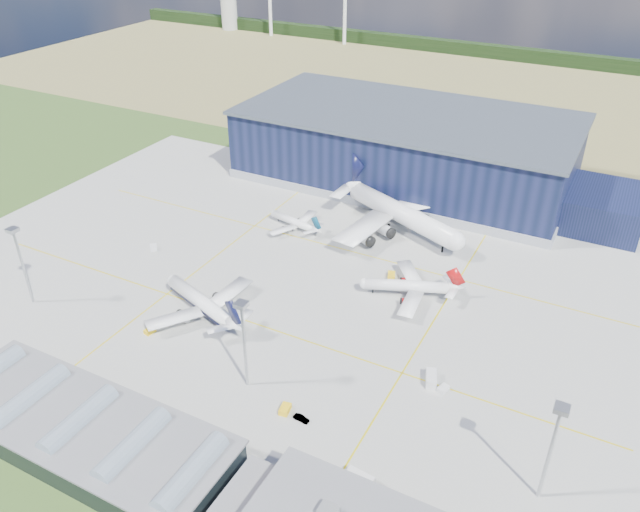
{
  "coord_description": "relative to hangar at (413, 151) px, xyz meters",
  "views": [
    {
      "loc": [
        74.37,
        -116.92,
        99.21
      ],
      "look_at": [
        4.07,
        17.04,
        7.54
      ],
      "focal_mm": 35.0,
      "sensor_mm": 36.0,
      "label": 1
    }
  ],
  "objects": [
    {
      "name": "light_mast_east",
      "position": [
        72.19,
        -124.8,
        3.82
      ],
      "size": [
        2.6,
        2.6,
        23.0
      ],
      "color": "#A9ACB0",
      "rests_on": "ground"
    },
    {
      "name": "apron",
      "position": [
        -2.81,
        -84.8,
        -11.59
      ],
      "size": [
        220.0,
        160.0,
        0.08
      ],
      "color": "gray",
      "rests_on": "ground"
    },
    {
      "name": "light_mast_center",
      "position": [
        7.19,
        -124.8,
        3.82
      ],
      "size": [
        2.6,
        2.6,
        23.0
      ],
      "color": "#A9ACB0",
      "rests_on": "ground"
    },
    {
      "name": "gse_van_b",
      "position": [
        44.17,
        -104.68,
        -10.43
      ],
      "size": [
        3.96,
        5.65,
        2.36
      ],
      "primitive_type": "cube",
      "rotation": [
        0.0,
        0.0,
        0.34
      ],
      "color": "silver",
      "rests_on": "ground"
    },
    {
      "name": "gse_tug_a",
      "position": [
        19.13,
        -128.18,
        -10.94
      ],
      "size": [
        2.51,
        3.54,
        1.35
      ],
      "primitive_type": "cube",
      "rotation": [
        0.0,
        0.0,
        0.17
      ],
      "color": "yellow",
      "rests_on": "ground"
    },
    {
      "name": "glass_concourse",
      "position": [
        -9.26,
        -154.8,
        -7.93
      ],
      "size": [
        78.0,
        23.0,
        8.6
      ],
      "color": "black",
      "rests_on": "ground"
    },
    {
      "name": "airliner_widebody",
      "position": [
        11.6,
        -39.8,
        -2.26
      ],
      "size": [
        75.37,
        74.74,
        18.72
      ],
      "primitive_type": null,
      "rotation": [
        0.0,
        0.0,
        -0.42
      ],
      "color": "white",
      "rests_on": "ground"
    },
    {
      "name": "farmland",
      "position": [
        -2.81,
        125.2,
        -11.62
      ],
      "size": [
        600.0,
        220.0,
        0.01
      ],
      "primitive_type": "cube",
      "color": "#92854E",
      "rests_on": "ground"
    },
    {
      "name": "light_mast_west",
      "position": [
        -62.81,
        -124.8,
        3.82
      ],
      "size": [
        2.6,
        2.6,
        23.0
      ],
      "color": "#A9ACB0",
      "rests_on": "ground"
    },
    {
      "name": "ground",
      "position": [
        -2.81,
        -94.8,
        -11.62
      ],
      "size": [
        600.0,
        600.0,
        0.0
      ],
      "primitive_type": "plane",
      "color": "#2F4C1C",
      "rests_on": "ground"
    },
    {
      "name": "gse_van_c",
      "position": [
        41.35,
        -138.19,
        -10.29
      ],
      "size": [
        5.75,
        3.19,
        2.65
      ],
      "primitive_type": "cube",
      "rotation": [
        0.0,
        0.0,
        1.47
      ],
      "color": "silver",
      "rests_on": "ground"
    },
    {
      "name": "airliner_navy",
      "position": [
        -18.99,
        -107.09,
        -6.11
      ],
      "size": [
        42.74,
        42.28,
        11.02
      ],
      "primitive_type": null,
      "rotation": [
        0.0,
        0.0,
        2.81
      ],
      "color": "white",
      "rests_on": "ground"
    },
    {
      "name": "gse_tug_b",
      "position": [
        -25.36,
        -120.48,
        -11.03
      ],
      "size": [
        2.28,
        3.0,
        1.17
      ],
      "primitive_type": "cube",
      "rotation": [
        0.0,
        0.0,
        -0.19
      ],
      "color": "yellow",
      "rests_on": "ground"
    },
    {
      "name": "gse_tug_c",
      "position": [
        19.48,
        -67.91,
        -10.89
      ],
      "size": [
        3.11,
        3.84,
        1.45
      ],
      "primitive_type": "cube",
      "rotation": [
        0.0,
        0.0,
        0.36
      ],
      "color": "yellow",
      "rests_on": "ground"
    },
    {
      "name": "car_b",
      "position": [
        23.52,
        -128.8,
        -11.03
      ],
      "size": [
        3.68,
        1.57,
        1.18
      ],
      "primitive_type": "imported",
      "rotation": [
        0.0,
        0.0,
        1.48
      ],
      "color": "#99999E",
      "rests_on": "ground"
    },
    {
      "name": "gse_cart_a",
      "position": [
        47.54,
        -105.99,
        -11.03
      ],
      "size": [
        2.59,
        3.15,
        1.17
      ],
      "primitive_type": "cube",
      "rotation": [
        0.0,
        0.0,
        -0.34
      ],
      "color": "silver",
      "rests_on": "ground"
    },
    {
      "name": "hangar",
      "position": [
        0.0,
        0.0,
        0.0
      ],
      "size": [
        145.0,
        62.0,
        26.1
      ],
      "color": "black",
      "rests_on": "ground"
    },
    {
      "name": "airliner_regional",
      "position": [
        -20.64,
        -54.8,
        -7.96
      ],
      "size": [
        26.68,
        26.31,
        7.31
      ],
      "primitive_type": null,
      "rotation": [
        0.0,
        0.0,
        2.92
      ],
      "color": "white",
      "rests_on": "ground"
    },
    {
      "name": "gse_cart_b",
      "position": [
        -52.4,
        -87.45,
        -10.93
      ],
      "size": [
        3.71,
        3.75,
        1.37
      ],
      "primitive_type": "cube",
      "rotation": [
        0.0,
        0.0,
        0.76
      ],
      "color": "silver",
      "rests_on": "ground"
    },
    {
      "name": "treeline",
      "position": [
        -2.81,
        205.2,
        -7.62
      ],
      "size": [
        600.0,
        8.0,
        8.0
      ],
      "primitive_type": "cube",
      "color": "black",
      "rests_on": "ground"
    },
    {
      "name": "car_a",
      "position": [
        -4.6,
        -142.8,
        -10.94
      ],
      "size": [
        4.03,
        1.8,
        1.35
      ],
      "primitive_type": "imported",
      "rotation": [
        0.0,
        0.0,
        1.52
      ],
      "color": "#99999E",
      "rests_on": "ground"
    },
    {
      "name": "airliner_red",
      "position": [
        26.46,
        -74.21,
        -6.82
      ],
      "size": [
        38.01,
        37.65,
        9.6
      ],
      "primitive_type": null,
      "rotation": [
        0.0,
        0.0,
        3.52
      ],
      "color": "white",
      "rests_on": "ground"
    }
  ]
}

